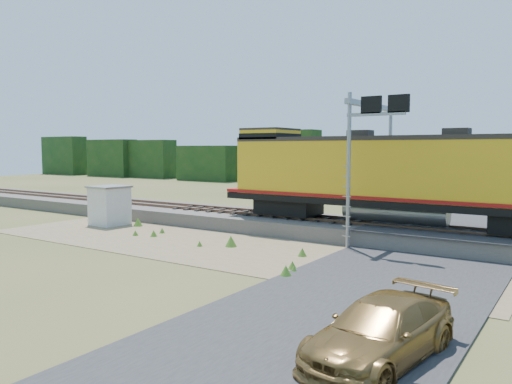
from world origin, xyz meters
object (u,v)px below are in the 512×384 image
Objects in this scene: shed at (110,205)px; car at (381,331)px; locomotive at (390,175)px; signal_gantry at (374,133)px.

car is at bearing -22.48° from shed.
locomotive is at bearing 17.81° from shed.
car is at bearing -68.49° from signal_gantry.
shed is at bearing 163.76° from car.
car is (4.55, -13.79, -2.65)m from locomotive.
locomotive is at bearing 47.10° from signal_gantry.
shed is at bearing -164.97° from locomotive.
signal_gantry reaches higher than car.
signal_gantry is 14.86m from car.
shed is 16.06m from signal_gantry.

